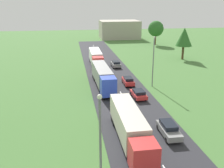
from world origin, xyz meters
The scene contains 14 objects.
road centered at (0.00, 24.50, 0.03)m, with size 10.00×140.00×0.06m, color #2B2B30.
lane_marking_centre centered at (0.00, 21.77, 0.07)m, with size 0.16×123.85×0.01m.
truck_lead centered at (-2.19, 16.40, 2.08)m, with size 2.56×13.02×3.49m.
truck_second centered at (-2.65, 36.28, 2.14)m, with size 2.83×14.01×3.56m.
truck_third centered at (-2.26, 52.71, 2.14)m, with size 2.65×13.19×3.62m.
car_second centered at (2.67, 17.19, 0.86)m, with size 1.85×4.55×1.53m.
car_third centered at (2.33, 29.61, 0.80)m, with size 2.04×4.18×1.40m.
car_fourth centered at (2.21, 36.83, 0.84)m, with size 1.82×4.31×1.48m.
car_fifth centered at (2.34, 50.78, 0.84)m, with size 1.97×4.13×1.47m.
lamppost_lead centered at (-6.38, 8.09, 4.98)m, with size 0.36×0.36×8.98m.
lamppost_second centered at (6.47, 35.31, 5.10)m, with size 0.36×0.36×9.23m.
tree_oak centered at (22.76, 82.60, 5.79)m, with size 5.61×5.61×8.62m.
tree_maple centered at (22.04, 56.91, 6.05)m, with size 4.43×4.43×8.54m.
distant_building centered at (12.94, 102.17, 3.75)m, with size 16.44×12.55×7.49m, color #B2A899.
Camera 1 is at (-8.16, -8.16, 14.95)m, focal length 40.98 mm.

